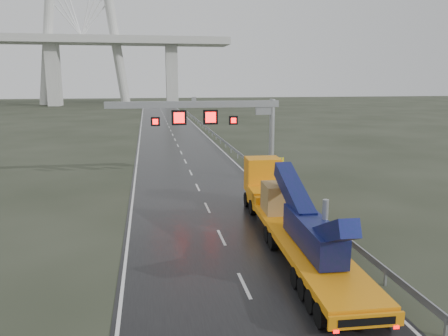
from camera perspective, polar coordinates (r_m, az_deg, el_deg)
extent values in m
plane|color=#262C1E|center=(21.57, 1.48, -12.81)|extent=(400.00, 400.00, 0.00)
cube|color=black|center=(60.05, -6.06, 2.93)|extent=(11.00, 200.00, 0.02)
cube|color=silver|center=(39.77, 6.13, -1.25)|extent=(1.20, 1.20, 0.30)
cylinder|color=#9D9FA5|center=(39.16, 6.24, 3.68)|extent=(0.48, 0.48, 7.20)
cube|color=#9D9FA5|center=(37.53, -3.94, 8.29)|extent=(14.80, 0.55, 0.55)
cube|color=#9D9FA5|center=(38.67, 5.18, 7.62)|extent=(1.40, 0.35, 0.90)
cube|color=#9D9FA5|center=(37.51, -3.95, 8.98)|extent=(0.35, 0.35, 0.35)
cube|color=black|center=(37.44, -5.90, 6.56)|extent=(1.25, 0.25, 1.25)
cube|color=#FF0C0C|center=(37.30, -5.88, 6.55)|extent=(0.90, 0.02, 0.90)
cube|color=black|center=(37.73, -1.78, 6.65)|extent=(1.25, 0.25, 1.25)
cube|color=#FF0C0C|center=(37.59, -1.75, 6.64)|extent=(0.90, 0.02, 0.90)
cube|color=black|center=(37.38, -8.96, 6.01)|extent=(0.75, 0.25, 0.75)
cube|color=#FF0C0C|center=(37.24, -8.96, 6.00)|extent=(0.54, 0.02, 0.54)
cube|color=black|center=(38.09, 1.22, 6.25)|extent=(0.75, 0.25, 0.75)
cube|color=#FF0C0C|center=(37.95, 1.27, 6.23)|extent=(0.54, 0.02, 0.54)
cube|color=silver|center=(162.28, -21.37, 11.29)|extent=(4.00, 6.00, 21.00)
cube|color=silver|center=(159.52, -6.84, 11.99)|extent=(4.00, 6.00, 21.00)
cube|color=orange|center=(22.03, 10.64, -9.71)|extent=(3.22, 13.23, 0.33)
cube|color=orange|center=(16.48, 18.09, -18.47)|extent=(2.72, 0.24, 0.52)
cube|color=black|center=(16.43, 18.19, -18.57)|extent=(2.06, 0.11, 0.28)
cube|color=#FF0505|center=(16.18, 14.45, -20.01)|extent=(0.21, 0.05, 0.11)
cube|color=#FF0505|center=(17.03, 21.59, -18.79)|extent=(0.21, 0.05, 0.11)
cube|color=orange|center=(28.25, 6.38, -4.02)|extent=(2.49, 1.24, 0.47)
cube|color=orange|center=(29.72, 5.69, -3.69)|extent=(2.56, 2.92, 1.12)
cube|color=orange|center=(31.05, 5.04, -0.88)|extent=(2.43, 1.98, 2.44)
cube|color=black|center=(31.90, 4.69, -0.02)|extent=(2.16, 0.15, 1.12)
cube|color=#101F4C|center=(20.89, 11.52, -8.33)|extent=(1.57, 5.68, 1.31)
cube|color=#101F4C|center=(23.54, 9.08, -3.11)|extent=(1.17, 5.20, 2.39)
cube|color=#101F4C|center=(18.54, 13.95, -8.26)|extent=(1.01, 3.75, 2.26)
cylinder|color=#9D9FA5|center=(20.80, 13.09, -6.03)|extent=(0.29, 0.29, 1.50)
cube|color=#9B6D46|center=(26.15, 7.47, -3.87)|extent=(2.15, 2.15, 1.69)
cylinder|color=black|center=(18.62, 14.67, -15.74)|extent=(2.76, 1.06, 0.94)
cylinder|color=black|center=(24.30, 8.89, -8.89)|extent=(2.76, 1.06, 0.94)
cylinder|color=black|center=(31.29, 5.06, -4.05)|extent=(2.57, 1.15, 1.03)
cylinder|color=#9D9FA5|center=(38.49, 6.23, -0.23)|extent=(0.07, 0.07, 2.21)
cylinder|color=#9D9FA5|center=(38.75, 7.54, -0.18)|extent=(0.07, 0.07, 2.21)
cube|color=yellow|center=(38.45, 6.92, 1.08)|extent=(1.29, 0.16, 0.37)
cube|color=#513517|center=(38.54, 6.90, 0.40)|extent=(1.29, 0.16, 0.41)
cube|color=red|center=(36.06, 8.46, -1.92)|extent=(0.75, 0.48, 1.18)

